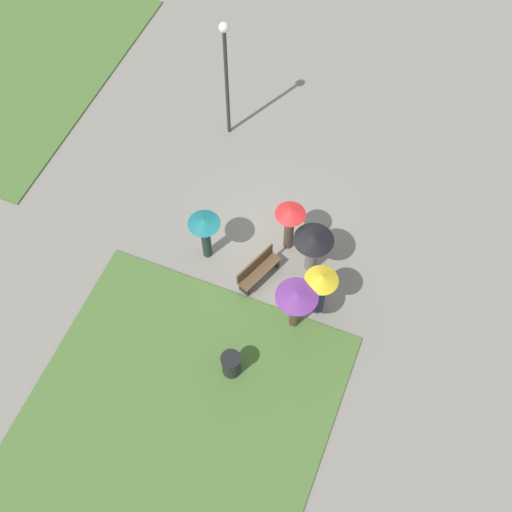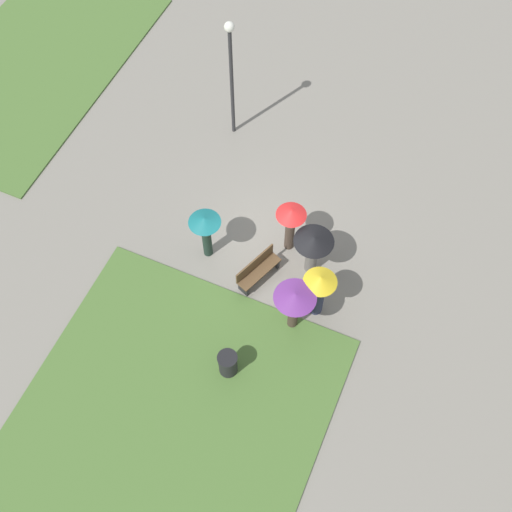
% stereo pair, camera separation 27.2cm
% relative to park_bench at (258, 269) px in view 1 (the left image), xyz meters
% --- Properties ---
extents(ground_plane, '(90.00, 90.00, 0.00)m').
position_rel_park_bench_xyz_m(ground_plane, '(1.15, -0.05, -0.46)').
color(ground_plane, gray).
extents(lawn_patch_near, '(9.48, 7.97, 0.06)m').
position_rel_park_bench_xyz_m(lawn_patch_near, '(-5.52, 0.43, -0.43)').
color(lawn_patch_near, '#4C7033').
rests_on(lawn_patch_near, ground_plane).
extents(lawn_patch_far, '(10.71, 6.11, 0.06)m').
position_rel_park_bench_xyz_m(lawn_patch_far, '(4.91, 11.28, -0.43)').
color(lawn_patch_far, '#4C7033').
rests_on(lawn_patch_far, ground_plane).
extents(park_bench, '(1.56, 0.94, 0.90)m').
position_rel_park_bench_xyz_m(park_bench, '(0.00, 0.00, 0.00)').
color(park_bench, brown).
rests_on(park_bench, ground_plane).
extents(lamp_post, '(0.32, 0.32, 4.61)m').
position_rel_park_bench_xyz_m(lamp_post, '(5.03, 3.08, 2.49)').
color(lamp_post, '#2D2D30').
rests_on(lamp_post, ground_plane).
extents(trash_bin, '(0.56, 0.56, 0.95)m').
position_rel_park_bench_xyz_m(trash_bin, '(-3.06, -0.45, 0.02)').
color(trash_bin, '#232326').
rests_on(trash_bin, ground_plane).
extents(crowd_person_teal, '(0.96, 0.96, 1.92)m').
position_rel_park_bench_xyz_m(crowd_person_teal, '(0.18, 1.73, 0.95)').
color(crowd_person_teal, '#1E3328').
rests_on(crowd_person_teal, ground_plane).
extents(crowd_person_purple, '(1.19, 1.19, 1.91)m').
position_rel_park_bench_xyz_m(crowd_person_purple, '(-1.04, -1.55, 1.03)').
color(crowd_person_purple, '#47382D').
rests_on(crowd_person_purple, ground_plane).
extents(crowd_person_red, '(0.91, 0.91, 1.95)m').
position_rel_park_bench_xyz_m(crowd_person_red, '(1.41, -0.46, 0.93)').
color(crowd_person_red, '#47382D').
rests_on(crowd_person_red, ground_plane).
extents(crowd_person_black, '(1.18, 1.18, 1.75)m').
position_rel_park_bench_xyz_m(crowd_person_black, '(0.93, -1.36, 0.83)').
color(crowd_person_black, slate).
rests_on(crowd_person_black, ground_plane).
extents(crowd_person_yellow, '(0.95, 0.95, 1.96)m').
position_rel_park_bench_xyz_m(crowd_person_yellow, '(-0.32, -2.00, 0.83)').
color(crowd_person_yellow, '#282D47').
rests_on(crowd_person_yellow, ground_plane).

